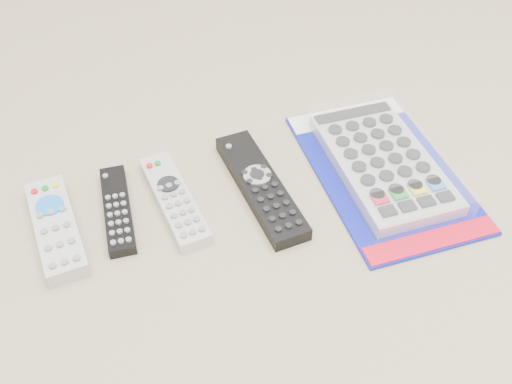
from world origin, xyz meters
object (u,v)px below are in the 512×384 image
object	(u,v)px
remote_small_grey	(56,228)
remote_slim_black	(117,210)
jumbo_remote_packaged	(383,161)
remote_large_black	(261,186)
remote_silver_dvd	(174,199)

from	to	relation	value
remote_small_grey	remote_slim_black	xyz separation A→B (m)	(0.08, 0.01, -0.00)
jumbo_remote_packaged	remote_large_black	bearing A→B (deg)	176.27
remote_small_grey	remote_large_black	distance (m)	0.27
remote_small_grey	remote_slim_black	world-z (taller)	remote_small_grey
remote_slim_black	remote_silver_dvd	size ratio (longest dim) A/B	0.88
remote_slim_black	remote_silver_dvd	distance (m)	0.08
remote_silver_dvd	jumbo_remote_packaged	size ratio (longest dim) A/B	0.56
jumbo_remote_packaged	remote_silver_dvd	bearing A→B (deg)	175.24
remote_small_grey	remote_silver_dvd	xyz separation A→B (m)	(0.16, -0.00, -0.00)
remote_small_grey	remote_silver_dvd	world-z (taller)	remote_small_grey
remote_slim_black	jumbo_remote_packaged	size ratio (longest dim) A/B	0.49
remote_silver_dvd	jumbo_remote_packaged	bearing A→B (deg)	-12.17
remote_silver_dvd	jumbo_remote_packaged	distance (m)	0.30
remote_silver_dvd	remote_large_black	bearing A→B (deg)	-13.73
remote_silver_dvd	remote_large_black	size ratio (longest dim) A/B	0.82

